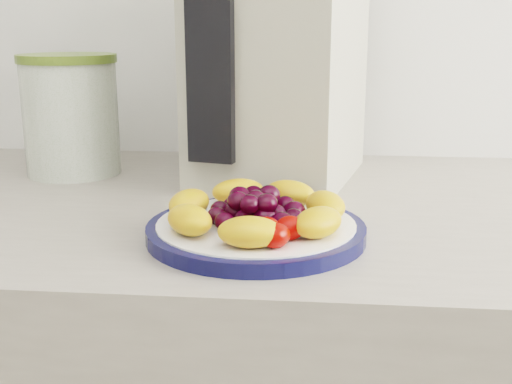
{
  "coord_description": "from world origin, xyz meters",
  "views": [
    {
      "loc": [
        0.16,
        0.42,
        1.12
      ],
      "look_at": [
        0.1,
        1.05,
        0.95
      ],
      "focal_mm": 45.0,
      "sensor_mm": 36.0,
      "label": 1
    }
  ],
  "objects": [
    {
      "name": "appliance_body",
      "position": [
        0.11,
        1.33,
        1.07
      ],
      "size": [
        0.25,
        0.31,
        0.34
      ],
      "primitive_type": "cube",
      "rotation": [
        0.0,
        0.0,
        -0.23
      ],
      "color": "#ACA793",
      "rests_on": "counter"
    },
    {
      "name": "appliance_panel",
      "position": [
        0.03,
        1.2,
        1.08
      ],
      "size": [
        0.06,
        0.03,
        0.25
      ],
      "primitive_type": "cube",
      "rotation": [
        0.0,
        0.0,
        -0.23
      ],
      "color": "black",
      "rests_on": "appliance_body"
    },
    {
      "name": "plate_face",
      "position": [
        0.1,
        1.05,
        0.91
      ],
      "size": [
        0.21,
        0.21,
        0.02
      ],
      "primitive_type": "cylinder",
      "color": "white",
      "rests_on": "counter"
    },
    {
      "name": "fruit_plate",
      "position": [
        0.1,
        1.05,
        0.93
      ],
      "size": [
        0.2,
        0.19,
        0.04
      ],
      "color": "orange",
      "rests_on": "plate_face"
    },
    {
      "name": "canister",
      "position": [
        -0.2,
        1.32,
        0.98
      ],
      "size": [
        0.16,
        0.16,
        0.16
      ],
      "primitive_type": "cylinder",
      "rotation": [
        0.0,
        0.0,
        -0.18
      ],
      "color": "#3A591B",
      "rests_on": "counter"
    },
    {
      "name": "canister_lid",
      "position": [
        -0.2,
        1.32,
        1.07
      ],
      "size": [
        0.16,
        0.16,
        0.01
      ],
      "primitive_type": "cylinder",
      "rotation": [
        0.0,
        0.0,
        -0.18
      ],
      "color": "#566B25",
      "rests_on": "canister"
    },
    {
      "name": "plate_rim",
      "position": [
        0.1,
        1.05,
        0.91
      ],
      "size": [
        0.23,
        0.23,
        0.01
      ],
      "primitive_type": "cylinder",
      "color": "#0C103C",
      "rests_on": "counter"
    }
  ]
}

